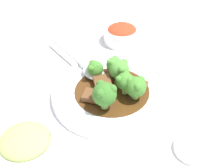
{
  "coord_description": "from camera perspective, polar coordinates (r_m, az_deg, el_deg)",
  "views": [
    {
      "loc": [
        -0.33,
        -0.4,
        0.46
      ],
      "look_at": [
        0.0,
        0.0,
        0.03
      ],
      "focal_mm": 50.0,
      "sensor_mm": 36.0,
      "label": 1
    }
  ],
  "objects": [
    {
      "name": "serving_spoon",
      "position": [
        0.73,
        -4.09,
        2.84
      ],
      "size": [
        0.05,
        0.22,
        0.01
      ],
      "color": "#B7B7BC",
      "rests_on": "main_plate"
    },
    {
      "name": "broccoli_floret_3",
      "position": [
        0.69,
        1.34,
        2.73
      ],
      "size": [
        0.04,
        0.04,
        0.05
      ],
      "color": "#7FA84C",
      "rests_on": "main_plate"
    },
    {
      "name": "broccoli_floret_4",
      "position": [
        0.71,
        0.45,
        3.56
      ],
      "size": [
        0.04,
        0.04,
        0.04
      ],
      "color": "#8EB756",
      "rests_on": "main_plate"
    },
    {
      "name": "beef_strip_1",
      "position": [
        0.68,
        -1.64,
        -0.28
      ],
      "size": [
        0.06,
        0.07,
        0.02
      ],
      "color": "brown",
      "rests_on": "main_plate"
    },
    {
      "name": "broccoli_floret_5",
      "position": [
        0.7,
        -3.38,
        2.76
      ],
      "size": [
        0.04,
        0.04,
        0.04
      ],
      "color": "#7FA84C",
      "rests_on": "main_plate"
    },
    {
      "name": "broccoli_floret_0",
      "position": [
        0.64,
        4.38,
        -0.47
      ],
      "size": [
        0.04,
        0.04,
        0.05
      ],
      "color": "#7FA84C",
      "rests_on": "main_plate"
    },
    {
      "name": "beef_strip_0",
      "position": [
        0.65,
        -3.22,
        -2.13
      ],
      "size": [
        0.06,
        0.06,
        0.01
      ],
      "color": "brown",
      "rests_on": "main_plate"
    },
    {
      "name": "broccoli_floret_1",
      "position": [
        0.65,
        2.42,
        0.53
      ],
      "size": [
        0.04,
        0.04,
        0.05
      ],
      "color": "#8EB756",
      "rests_on": "main_plate"
    },
    {
      "name": "ground_plane",
      "position": [
        0.69,
        0.0,
        -2.17
      ],
      "size": [
        4.0,
        4.0,
        0.0
      ],
      "primitive_type": "plane",
      "color": "silver"
    },
    {
      "name": "beef_strip_2",
      "position": [
        0.69,
        3.58,
        0.14
      ],
      "size": [
        0.06,
        0.08,
        0.01
      ],
      "color": "brown",
      "rests_on": "main_plate"
    },
    {
      "name": "sauce_dish",
      "position": [
        0.6,
        14.82,
        -11.19
      ],
      "size": [
        0.08,
        0.08,
        0.01
      ],
      "color": "white",
      "rests_on": "ground_plane"
    },
    {
      "name": "main_plate",
      "position": [
        0.68,
        0.0,
        -1.54
      ],
      "size": [
        0.26,
        0.26,
        0.02
      ],
      "color": "white",
      "rests_on": "ground_plane"
    },
    {
      "name": "broccoli_floret_2",
      "position": [
        0.61,
        -1.38,
        -1.8
      ],
      "size": [
        0.05,
        0.05,
        0.06
      ],
      "color": "#7FA84C",
      "rests_on": "main_plate"
    },
    {
      "name": "side_bowl_kimchi",
      "position": [
        0.86,
        1.79,
        9.2
      ],
      "size": [
        0.1,
        0.1,
        0.05
      ],
      "color": "white",
      "rests_on": "ground_plane"
    },
    {
      "name": "side_bowl_appetizer",
      "position": [
        0.57,
        -15.43,
        -10.97
      ],
      "size": [
        0.11,
        0.11,
        0.06
      ],
      "color": "white",
      "rests_on": "ground_plane"
    }
  ]
}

